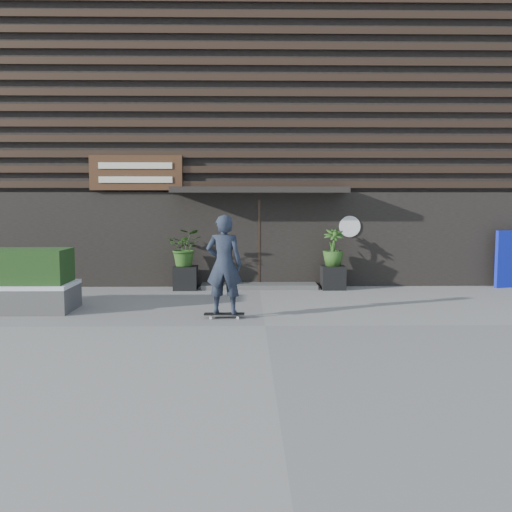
{
  "coord_description": "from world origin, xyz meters",
  "views": [
    {
      "loc": [
        -0.34,
        -10.14,
        2.23
      ],
      "look_at": [
        -0.13,
        1.86,
        1.1
      ],
      "focal_mm": 39.96,
      "sensor_mm": 36.0,
      "label": 1
    }
  ],
  "objects": [
    {
      "name": "ground",
      "position": [
        0.0,
        0.0,
        0.0
      ],
      "size": [
        80.0,
        80.0,
        0.0
      ],
      "primitive_type": "plane",
      "color": "gray",
      "rests_on": "ground"
    },
    {
      "name": "entrance_step",
      "position": [
        0.0,
        4.6,
        0.06
      ],
      "size": [
        3.0,
        0.8,
        0.12
      ],
      "primitive_type": "cube",
      "color": "#4A4A48",
      "rests_on": "ground"
    },
    {
      "name": "planter_pot_left",
      "position": [
        -1.9,
        4.4,
        0.3
      ],
      "size": [
        0.6,
        0.6,
        0.6
      ],
      "primitive_type": "cube",
      "color": "black",
      "rests_on": "ground"
    },
    {
      "name": "bamboo_left",
      "position": [
        -1.9,
        4.4,
        1.08
      ],
      "size": [
        0.86,
        0.75,
        0.96
      ],
      "primitive_type": "imported",
      "color": "#2D591E",
      "rests_on": "planter_pot_left"
    },
    {
      "name": "planter_pot_right",
      "position": [
        1.9,
        4.4,
        0.3
      ],
      "size": [
        0.6,
        0.6,
        0.6
      ],
      "primitive_type": "cube",
      "color": "black",
      "rests_on": "ground"
    },
    {
      "name": "bamboo_right",
      "position": [
        1.9,
        4.4,
        1.08
      ],
      "size": [
        0.54,
        0.54,
        0.96
      ],
      "primitive_type": "imported",
      "color": "#2D591E",
      "rests_on": "planter_pot_right"
    },
    {
      "name": "building",
      "position": [
        -0.0,
        9.96,
        3.99
      ],
      "size": [
        18.0,
        11.0,
        8.0
      ],
      "color": "black",
      "rests_on": "ground"
    },
    {
      "name": "skateboarder",
      "position": [
        -0.76,
        0.7,
        1.04
      ],
      "size": [
        0.78,
        0.53,
        2.0
      ],
      "color": "black",
      "rests_on": "ground"
    }
  ]
}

